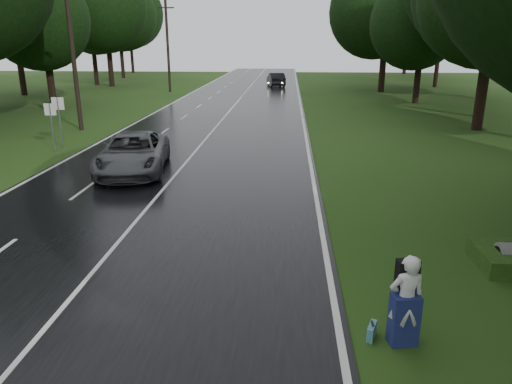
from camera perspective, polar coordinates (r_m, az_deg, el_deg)
ground at (r=11.32m, az=-21.86°, el=-12.50°), size 160.00×160.00×0.00m
road at (r=29.61m, az=-5.40°, el=7.13°), size 12.00×140.00×0.04m
lane_center at (r=29.60m, az=-5.41°, el=7.18°), size 0.12×140.00×0.01m
grey_car at (r=21.08m, az=-14.59°, el=4.59°), size 3.60×6.21×1.63m
far_car at (r=60.22m, az=2.41°, el=13.42°), size 2.57×5.21×1.64m
hitchhiker at (r=9.38m, az=17.61°, el=-12.66°), size 0.73×0.67×1.82m
suitcase at (r=9.71m, az=13.79°, el=-16.01°), size 0.26×0.43×0.29m
utility_pole_mid at (r=32.55m, az=-20.31°, el=7.05°), size 1.80×0.28×10.41m
utility_pole_far at (r=54.87m, az=-10.31°, el=11.82°), size 1.80×0.28×9.77m
road_sign_a at (r=26.49m, az=-23.03°, el=4.47°), size 0.59×0.10×2.48m
road_sign_b at (r=27.27m, az=-22.22°, el=4.92°), size 0.64×0.10×2.68m
tree_left_e at (r=45.60m, az=-23.21°, el=9.52°), size 7.74×7.74×12.09m
tree_left_f at (r=63.21m, az=-16.96°, el=12.11°), size 10.08×10.08×15.74m
tree_right_d at (r=33.74m, az=25.04°, el=6.82°), size 9.39×9.39×14.68m
tree_right_e at (r=46.38m, az=18.64°, el=10.13°), size 7.51×7.51×11.73m
tree_right_f at (r=55.64m, az=14.82°, el=11.60°), size 8.98×8.98×14.04m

